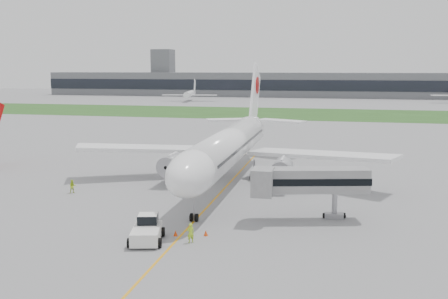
% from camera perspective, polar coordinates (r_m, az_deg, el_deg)
% --- Properties ---
extents(ground, '(600.00, 600.00, 0.00)m').
position_cam_1_polar(ground, '(69.82, -0.07, -4.59)').
color(ground, '#969799').
rests_on(ground, ground).
extents(apron_markings, '(70.00, 70.00, 0.04)m').
position_cam_1_polar(apron_markings, '(65.10, -1.03, -5.62)').
color(apron_markings, orange).
rests_on(apron_markings, ground).
extents(grass_strip, '(600.00, 50.00, 0.02)m').
position_cam_1_polar(grass_strip, '(187.48, 7.94, 4.10)').
color(grass_strip, '#24471A').
rests_on(grass_strip, ground).
extents(terminal_building, '(320.00, 22.30, 14.00)m').
position_cam_1_polar(terminal_building, '(296.55, 9.71, 7.30)').
color(terminal_building, slate).
rests_on(terminal_building, ground).
extents(control_tower, '(12.00, 12.00, 56.00)m').
position_cam_1_polar(control_tower, '(316.45, -6.91, 6.21)').
color(control_tower, slate).
rests_on(control_tower, ground).
extents(airliner, '(48.13, 53.95, 17.88)m').
position_cam_1_polar(airliner, '(73.38, 0.76, 0.60)').
color(airliner, white).
rests_on(airliner, ground).
extents(pushback_tug, '(4.09, 5.22, 2.42)m').
position_cam_1_polar(pushback_tug, '(50.01, -8.80, -9.06)').
color(pushback_tug, white).
rests_on(pushback_tug, ground).
extents(jet_bridge, '(12.75, 6.43, 6.01)m').
position_cam_1_polar(jet_bridge, '(55.86, 9.35, -3.57)').
color(jet_bridge, '#98989B').
rests_on(jet_bridge, ground).
extents(safety_cone_left, '(0.43, 0.43, 0.59)m').
position_cam_1_polar(safety_cone_left, '(51.27, -5.56, -9.49)').
color(safety_cone_left, '#E8400C').
rests_on(safety_cone_left, ground).
extents(safety_cone_right, '(0.43, 0.43, 0.59)m').
position_cam_1_polar(safety_cone_right, '(51.11, -2.10, -9.51)').
color(safety_cone_right, '#E8400C').
rests_on(safety_cone_right, ground).
extents(ground_crew_near, '(0.85, 0.78, 1.95)m').
position_cam_1_polar(ground_crew_near, '(49.08, -3.84, -9.50)').
color(ground_crew_near, '#AFE225').
rests_on(ground_crew_near, ground).
extents(ground_crew_far, '(1.13, 1.10, 1.83)m').
position_cam_1_polar(ground_crew_far, '(70.72, -16.92, -4.06)').
color(ground_crew_far, '#B8DA24').
rests_on(ground_crew_far, ground).
extents(distant_aircraft_left, '(31.28, 28.51, 10.68)m').
position_cam_1_polar(distant_aircraft_left, '(255.80, -3.94, 5.54)').
color(distant_aircraft_left, white).
rests_on(distant_aircraft_left, ground).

